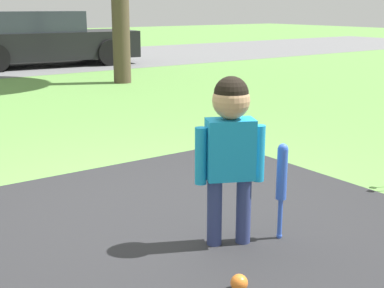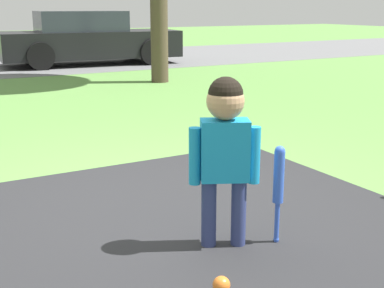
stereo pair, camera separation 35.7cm
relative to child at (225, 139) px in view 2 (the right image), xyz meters
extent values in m
plane|color=#5B8C42|center=(-0.14, 0.97, -0.69)|extent=(60.00, 60.00, 0.00)
cylinder|color=navy|center=(-0.08, 0.04, -0.48)|extent=(0.09, 0.09, 0.44)
cylinder|color=navy|center=(0.08, -0.04, -0.48)|extent=(0.09, 0.09, 0.44)
cube|color=#198CC6|center=(0.00, 0.00, -0.07)|extent=(0.33, 0.27, 0.37)
cylinder|color=#198CC6|center=(-0.16, 0.08, -0.10)|extent=(0.07, 0.07, 0.35)
cylinder|color=#198CC6|center=(0.16, -0.08, -0.10)|extent=(0.07, 0.07, 0.35)
sphere|color=tan|center=(0.00, 0.00, 0.23)|extent=(0.23, 0.23, 0.23)
sphere|color=black|center=(0.00, 0.00, 0.27)|extent=(0.21, 0.21, 0.21)
sphere|color=blue|center=(0.32, -0.13, -0.67)|extent=(0.04, 0.04, 0.04)
cylinder|color=blue|center=(0.32, -0.13, -0.56)|extent=(0.03, 0.03, 0.27)
cylinder|color=blue|center=(0.32, -0.13, -0.25)|extent=(0.07, 0.07, 0.33)
sphere|color=blue|center=(0.32, -0.13, -0.09)|extent=(0.06, 0.06, 0.06)
sphere|color=orange|center=(-0.33, -0.49, -0.65)|extent=(0.09, 0.09, 0.09)
cube|color=black|center=(2.87, 10.68, -0.19)|extent=(4.58, 2.04, 0.66)
cube|color=#2D333D|center=(2.65, 10.70, 0.39)|extent=(2.26, 1.63, 0.50)
cylinder|color=black|center=(4.32, 11.36, -0.37)|extent=(0.66, 0.24, 0.64)
cylinder|color=black|center=(4.16, 9.73, -0.37)|extent=(0.66, 0.24, 0.64)
cylinder|color=black|center=(1.58, 11.63, -0.37)|extent=(0.66, 0.24, 0.64)
cylinder|color=black|center=(1.42, 10.00, -0.37)|extent=(0.66, 0.24, 0.64)
camera|label=1|loc=(-2.01, -2.42, 0.78)|focal=50.00mm
camera|label=2|loc=(-1.71, -2.61, 0.78)|focal=50.00mm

